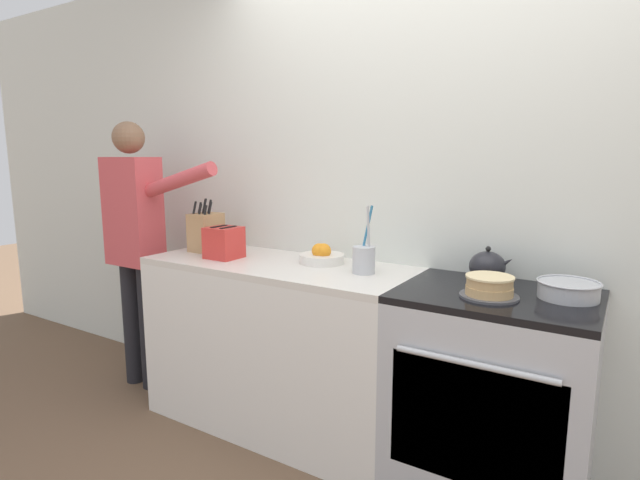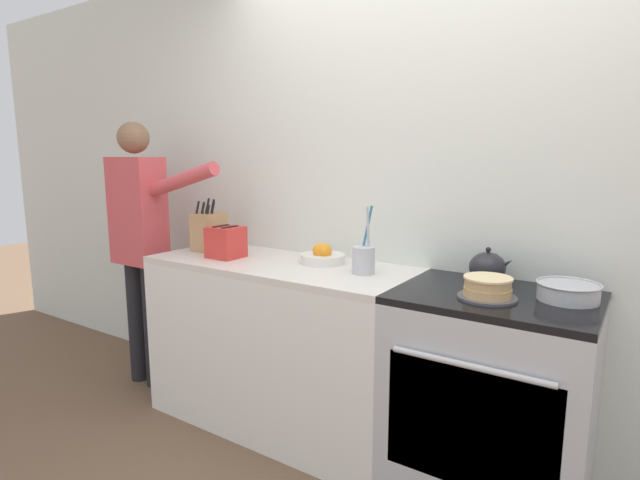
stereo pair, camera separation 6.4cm
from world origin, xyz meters
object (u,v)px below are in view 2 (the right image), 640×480
Objects in this scene: toaster at (226,242)px; person_baker at (140,231)px; layer_cake at (488,288)px; tea_kettle at (488,267)px; fruit_bowl at (322,256)px; stove_range at (489,399)px; utensil_crock at (364,259)px; mixing_bowl at (568,291)px; knife_block at (209,231)px.

toaster is 0.71m from person_baker.
tea_kettle is at bearing 105.30° from layer_cake.
toaster reaches higher than fruit_bowl.
stove_range is 2.80× the size of utensil_crock.
stove_range is 4.88× the size of toaster.
layer_cake is (-0.01, -0.08, 0.50)m from stove_range.
utensil_crock is (-0.62, 0.03, 0.53)m from stove_range.
stove_range is 3.87× the size of fruit_bowl.
fruit_bowl is at bearing 168.12° from layer_cake.
toaster is (-1.70, -0.12, 0.05)m from mixing_bowl.
stove_range is 4.70× the size of tea_kettle.
person_baker reaches higher than utensil_crock.
stove_range is 3.84× the size of mixing_bowl.
layer_cake is 2.14m from person_baker.
layer_cake is 0.31m from mixing_bowl.
person_baker is (-2.41, -0.15, 0.05)m from mixing_bowl.
fruit_bowl reaches higher than stove_range.
knife_block is (-1.66, 0.12, 0.07)m from layer_cake.
utensil_crock reaches higher than tea_kettle.
mixing_bowl is at bearing 28.25° from layer_cake.
stove_range is at bearing -165.56° from mixing_bowl.
knife_block reaches higher than tea_kettle.
stove_range is at bearing -8.87° from person_baker.
stove_range is 0.82m from utensil_crock.
utensil_crock is at bearing -163.73° from tea_kettle.
layer_cake is at bearing -11.88° from fruit_bowl.
mixing_bowl is at bearing -7.53° from person_baker.
toaster is at bearing 179.16° from layer_cake.
person_baker is (-2.07, -0.27, 0.02)m from tea_kettle.
layer_cake is 0.70× the size of utensil_crock.
toaster reaches higher than mixing_bowl.
knife_block is at bearing -174.90° from tea_kettle.
mixing_bowl is 1.93m from knife_block.
layer_cake is at bearing -0.84° from toaster.
fruit_bowl is 1.26m from person_baker.
knife_block is 0.77m from fruit_bowl.
stove_range is at bearing -2.59° from utensil_crock.
utensil_crock is at bearing -16.02° from fruit_bowl.
stove_range is 2.94× the size of knife_block.
tea_kettle is at bearing -3.68° from person_baker.
fruit_bowl is (-1.17, 0.05, 0.00)m from mixing_bowl.
layer_cake reaches higher than mixing_bowl.
person_baker is at bearing -175.85° from utensil_crock.
fruit_bowl is (-0.91, 0.11, 0.49)m from stove_range.
layer_cake is at bearing -9.87° from utensil_crock.
utensil_crock is (-0.88, -0.04, 0.03)m from mixing_bowl.
fruit_bowl is (0.76, 0.07, -0.08)m from knife_block.
mixing_bowl is 1.70m from toaster.
mixing_bowl is at bearing -2.21° from fruit_bowl.
tea_kettle is 0.83m from fruit_bowl.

